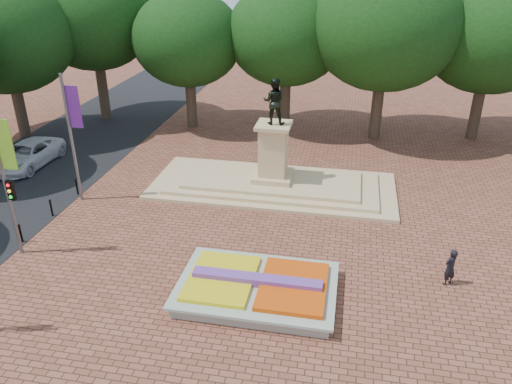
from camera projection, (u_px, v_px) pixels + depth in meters
The scene contains 9 objects.
ground at pixel (243, 264), 22.03m from camera, with size 90.00×90.00×0.00m, color brown.
asphalt_street at pixel (10, 188), 29.02m from camera, with size 9.00×90.00×0.02m, color black.
flower_bed at pixel (257, 287), 19.93m from camera, with size 6.30×4.30×0.91m.
monument at pixel (273, 174), 28.69m from camera, with size 14.00×6.00×6.40m.
tree_row_back at pixel (331, 43), 34.54m from camera, with size 44.80×8.80×10.43m.
banner_poles at pixel (1, 179), 20.91m from camera, with size 0.88×11.17×7.00m.
bollard_row at pixel (3, 247), 22.33m from camera, with size 0.12×13.12×0.98m.
van at pixel (27, 155), 31.66m from camera, with size 2.52×5.47×1.52m, color silver.
pedestrian at pixel (450, 267), 20.41m from camera, with size 0.61×0.40×1.66m, color black.
Camera 1 is at (4.08, -17.91, 12.60)m, focal length 35.00 mm.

